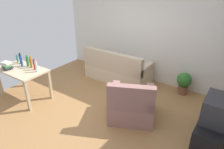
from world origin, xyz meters
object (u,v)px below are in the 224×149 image
Objects in this scene: desk at (22,73)px; bottle_clear at (36,67)px; bottle_amber at (31,63)px; potted_plant at (184,82)px; bottle_dark at (21,59)px; bottle_green at (27,61)px; bottle_blue at (21,61)px; bottle_red at (34,65)px; tv_stand at (211,131)px; armchair at (131,105)px; couch at (117,70)px; tv at (217,109)px; bottle_tall at (17,59)px; book_stack at (7,66)px.

bottle_clear reaches higher than desk.
potted_plant is at bearing 36.11° from bottle_amber.
bottle_green reaches higher than bottle_dark.
bottle_blue is 0.45m from bottle_red.
tv_stand is 0.94× the size of armchair.
bottle_amber reaches higher than couch.
bottle_red is (0.17, -0.02, -0.01)m from bottle_amber.
bottle_tall is at bearing 99.43° from tv.
desk is at bearing 103.09° from tv.
bottle_green reaches higher than book_stack.
armchair is at bearing 16.59° from bottle_clear.
bottle_red reaches higher than potted_plant.
bottle_dark reaches higher than armchair.
armchair reaches higher than potted_plant.
bottle_blue is (-4.21, -0.83, 0.65)m from tv_stand.
tv_stand is at bearing 14.72° from book_stack.
book_stack reaches higher than tv.
bottle_red is at bearing -142.00° from potted_plant.
bottle_tall is 0.31m from bottle_blue.
tv reaches higher than potted_plant.
bottle_tall reaches higher than book_stack.
bottle_blue reaches higher than tv.
couch is 6.27× the size of bottle_amber.
bottle_dark is 0.98× the size of bottle_green.
tv_stand is 1.71m from potted_plant.
tv_stand is 3.88× the size of bottle_clear.
bottle_clear reaches higher than bottle_dark.
tv is 4.01m from bottle_amber.
bottle_amber reaches higher than bottle_blue.
couch is at bearing 57.29° from bottle_amber.
bottle_tall reaches higher than couch.
bottle_dark is 0.18m from bottle_blue.
tv_stand is at bearing 12.44° from desk.
tv is 4.29m from bottle_blue.
bottle_clear is at bearing 103.01° from tv.
tv_stand is 3.77m from bottle_clear.
bottle_dark is at bearing 177.82° from bottle_green.
couch is at bearing 54.41° from bottle_green.
bottle_dark is 0.44m from bottle_amber.
tv is at bearing 9.69° from bottle_dark.
bottle_blue is 1.13× the size of book_stack.
bottle_dark is 0.97× the size of bottle_blue.
bottle_blue reaches higher than bottle_clear.
book_stack is (-1.59, -2.25, 0.54)m from couch.
desk is 4.21× the size of bottle_green.
tv is at bearing 11.77° from bottle_red.
bottle_blue is at bearing 178.91° from bottle_clear.
tv_stand is (2.72, -1.12, -0.07)m from couch.
bottle_blue is 1.06× the size of bottle_red.
potted_plant is at bearing 34.51° from bottle_blue.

